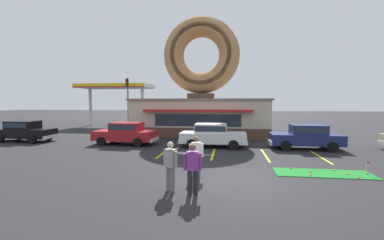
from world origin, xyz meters
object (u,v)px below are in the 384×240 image
object	(u,v)px
golf_ball	(302,171)
pedestrian_hooded_kid	(196,154)
trash_bin	(130,132)
car_navy	(306,136)
car_white	(212,134)
car_black	(24,130)
pedestrian_blue_sweater_man	(193,167)
traffic_light_pole	(128,96)
pedestrian_leather_jacket_man	(170,164)
car_red	(126,132)
putting_flag_pin	(367,165)

from	to	relation	value
golf_ball	pedestrian_hooded_kid	size ratio (longest dim) A/B	0.02
trash_bin	car_navy	bearing A→B (deg)	-14.13
car_navy	car_white	size ratio (longest dim) A/B	1.00
car_black	pedestrian_blue_sweater_man	distance (m)	17.46
golf_ball	pedestrian_hooded_kid	bearing A→B (deg)	-163.42
pedestrian_blue_sweater_man	traffic_light_pole	bearing A→B (deg)	117.43
pedestrian_hooded_kid	pedestrian_leather_jacket_man	bearing A→B (deg)	-110.72
car_navy	car_white	distance (m)	6.10
pedestrian_blue_sweater_man	pedestrian_leather_jacket_man	bearing A→B (deg)	162.44
car_navy	pedestrian_hooded_kid	distance (m)	9.56
car_red	car_white	size ratio (longest dim) A/B	1.02
car_black	pedestrian_leather_jacket_man	size ratio (longest dim) A/B	2.67
traffic_light_pole	pedestrian_hooded_kid	bearing A→B (deg)	-60.28
traffic_light_pole	car_white	bearing A→B (deg)	-45.85
car_red	pedestrian_leather_jacket_man	size ratio (longest dim) A/B	2.69
traffic_light_pole	car_navy	bearing A→B (deg)	-32.77
pedestrian_hooded_kid	car_navy	bearing A→B (deg)	48.76
putting_flag_pin	traffic_light_pole	xyz separation A→B (m)	(-17.26, 16.44, 3.27)
car_navy	pedestrian_hooded_kid	world-z (taller)	pedestrian_hooded_kid
pedestrian_blue_sweater_man	pedestrian_leather_jacket_man	xyz separation A→B (m)	(-0.81, 0.26, 0.01)
pedestrian_hooded_kid	trash_bin	world-z (taller)	pedestrian_hooded_kid
golf_ball	putting_flag_pin	world-z (taller)	putting_flag_pin
car_black	pedestrian_hooded_kid	size ratio (longest dim) A/B	2.73
trash_bin	car_red	bearing A→B (deg)	-72.82
car_black	car_white	distance (m)	14.67
golf_ball	pedestrian_leather_jacket_man	world-z (taller)	pedestrian_leather_jacket_man
car_black	pedestrian_leather_jacket_man	world-z (taller)	pedestrian_leather_jacket_man
car_white	trash_bin	world-z (taller)	car_white
putting_flag_pin	pedestrian_blue_sweater_man	distance (m)	7.77
car_navy	trash_bin	distance (m)	13.81
putting_flag_pin	car_black	distance (m)	22.45
golf_ball	traffic_light_pole	bearing A→B (deg)	131.70
car_red	traffic_light_pole	bearing A→B (deg)	111.24
pedestrian_leather_jacket_man	traffic_light_pole	xyz separation A→B (m)	(-9.48, 19.56, 2.75)
pedestrian_blue_sweater_man	car_red	bearing A→B (deg)	123.67
car_white	pedestrian_hooded_kid	world-z (taller)	pedestrian_hooded_kid
car_navy	trash_bin	xyz separation A→B (m)	(-13.39, 3.37, -0.37)
car_white	trash_bin	bearing A→B (deg)	154.69
car_red	car_black	size ratio (longest dim) A/B	1.01
putting_flag_pin	car_white	bearing A→B (deg)	140.13
pedestrian_leather_jacket_man	pedestrian_hooded_kid	bearing A→B (deg)	69.28
pedestrian_leather_jacket_man	trash_bin	distance (m)	13.91
car_black	car_navy	size ratio (longest dim) A/B	1.00
traffic_light_pole	car_red	bearing A→B (deg)	-68.76
car_red	trash_bin	xyz separation A→B (m)	(-1.01, 3.28, -0.37)
car_white	pedestrian_hooded_kid	bearing A→B (deg)	-91.64
car_black	golf_ball	bearing A→B (deg)	-18.13
car_navy	golf_ball	bearing A→B (deg)	-107.16
pedestrian_blue_sweater_man	putting_flag_pin	bearing A→B (deg)	25.83
car_navy	car_white	bearing A→B (deg)	-179.29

